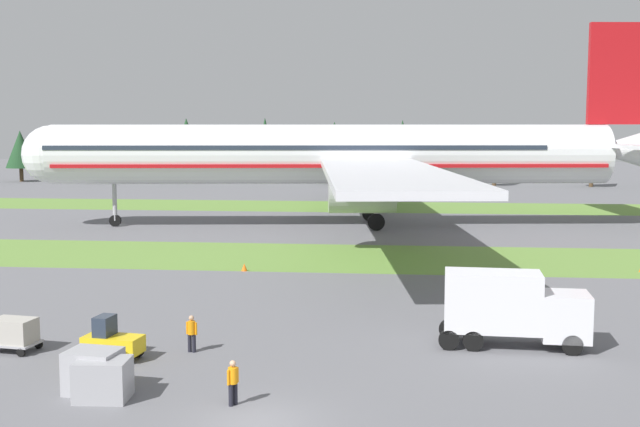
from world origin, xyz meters
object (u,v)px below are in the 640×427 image
airliner (354,154)px  uld_container_0 (103,379)px  cargo_dolly_lead (13,332)px  taxiway_marker_1 (244,267)px  ground_crew_loader (233,381)px  catering_truck (512,306)px  uld_container_1 (93,371)px  baggage_tug (111,341)px  ground_crew_marshaller (192,332)px

airliner → uld_container_0: bearing=166.2°
cargo_dolly_lead → taxiway_marker_1: bearing=170.7°
cargo_dolly_lead → ground_crew_loader: (11.67, -6.04, 0.03)m
taxiway_marker_1 → ground_crew_loader: bearing=-79.7°
airliner → catering_truck: (10.24, -44.47, -5.48)m
uld_container_1 → taxiway_marker_1: uld_container_1 is taller
airliner → catering_truck: airliner is taller
uld_container_0 → taxiway_marker_1: 27.21m
ground_crew_loader → uld_container_0: (-5.11, 0.13, -0.16)m
baggage_tug → ground_crew_marshaller: size_ratio=1.58×
airliner → baggage_tug: 49.45m
airliner → catering_truck: bearing=-174.0°
ground_crew_loader → uld_container_1: ground_crew_loader is taller
catering_truck → uld_container_1: (-17.28, -8.36, -1.09)m
cargo_dolly_lead → catering_truck: catering_truck is taller
ground_crew_loader → uld_container_1: bearing=-62.9°
airliner → uld_container_1: bearing=165.4°
catering_truck → ground_crew_loader: 14.77m
baggage_tug → uld_container_1: 4.57m
baggage_tug → ground_crew_loader: size_ratio=1.58×
catering_truck → ground_crew_marshaller: catering_truck is taller
cargo_dolly_lead → catering_truck: 23.41m
catering_truck → ground_crew_loader: (-11.50, -9.21, -1.01)m
airliner → uld_container_1: size_ratio=41.33×
airliner → uld_container_0: 54.33m
ground_crew_loader → catering_truck: bearing=164.2°
catering_truck → uld_container_0: catering_truck is taller
baggage_tug → uld_container_0: size_ratio=1.38×
baggage_tug → ground_crew_marshaller: bearing=121.7°
airliner → ground_crew_loader: (-1.27, -53.68, -6.48)m
uld_container_1 → cargo_dolly_lead: bearing=138.6°
baggage_tug → cargo_dolly_lead: 5.03m
ground_crew_loader → taxiway_marker_1: 27.79m
baggage_tug → airliner: bearing=178.8°
ground_crew_marshaller → ground_crew_loader: size_ratio=1.00×
airliner → cargo_dolly_lead: size_ratio=34.58×
catering_truck → uld_container_0: (-16.62, -9.07, -1.17)m
baggage_tug → catering_truck: size_ratio=0.39×
uld_container_0 → baggage_tug: bearing=107.0°
cargo_dolly_lead → uld_container_0: 8.83m
cargo_dolly_lead → ground_crew_marshaller: 8.32m
catering_truck → cargo_dolly_lead: bearing=-79.2°
ground_crew_marshaller → catering_truck: bearing=21.7°
airliner → uld_container_0: airliner is taller
uld_container_1 → taxiway_marker_1: 26.50m
uld_container_1 → taxiway_marker_1: bearing=88.3°
baggage_tug → uld_container_1: size_ratio=1.38×
cargo_dolly_lead → uld_container_0: uld_container_0 is taller
cargo_dolly_lead → ground_crew_marshaller: (8.29, 0.73, 0.03)m
baggage_tug → taxiway_marker_1: size_ratio=4.97×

